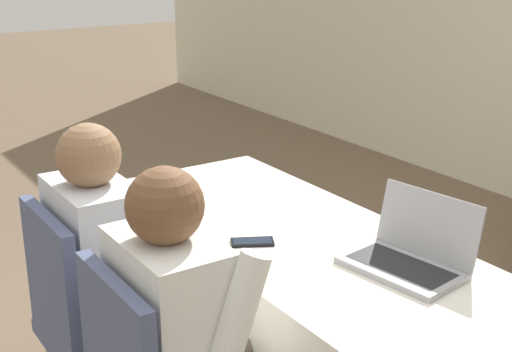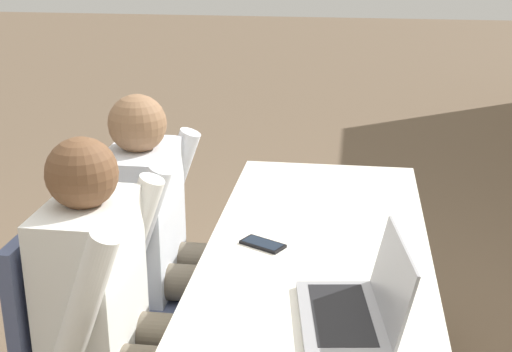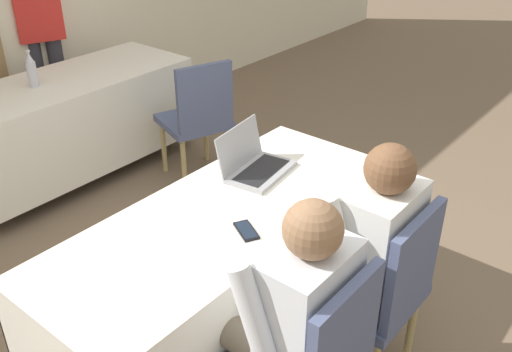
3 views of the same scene
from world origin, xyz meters
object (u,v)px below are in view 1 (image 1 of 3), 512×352
at_px(cell_phone, 252,242).
at_px(chair_near_left, 94,322).
at_px(person_checkered_shirt, 120,270).
at_px(person_white_shirt, 196,340).
at_px(laptop, 409,255).

height_order(cell_phone, chair_near_left, chair_near_left).
height_order(chair_near_left, person_checkered_shirt, person_checkered_shirt).
height_order(chair_near_left, person_white_shirt, person_white_shirt).
height_order(laptop, chair_near_left, laptop).
distance_m(chair_near_left, person_checkered_shirt, 0.19).
bearing_deg(laptop, person_white_shirt, -107.90).
bearing_deg(person_white_shirt, chair_near_left, 11.42).
height_order(cell_phone, person_white_shirt, person_white_shirt).
height_order(person_checkered_shirt, person_white_shirt, same).
bearing_deg(person_checkered_shirt, cell_phone, -119.04).
bearing_deg(chair_near_left, laptop, -128.80).
height_order(laptop, person_white_shirt, person_white_shirt).
distance_m(laptop, person_white_shirt, 0.70).
height_order(cell_phone, person_checkered_shirt, person_checkered_shirt).
bearing_deg(cell_phone, laptop, 63.62).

